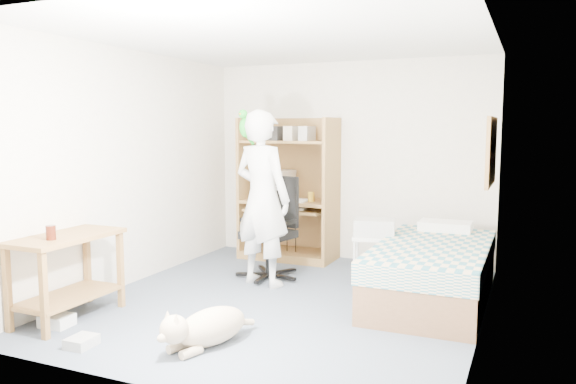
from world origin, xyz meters
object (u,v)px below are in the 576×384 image
Objects in this scene: computer_hutch at (290,195)px; office_chair at (272,242)px; bed at (433,271)px; dog at (206,327)px; printer_cart at (374,252)px; person at (262,198)px; side_desk at (67,264)px.

computer_hutch reaches higher than office_chair.
bed is at bearing -29.29° from computer_hutch.
printer_cart reaches higher than dog.
computer_hutch is at bearing 137.55° from printer_cart.
office_chair is at bearing 175.89° from printer_cart.
computer_hutch is 0.89× the size of bed.
dog is at bearing -119.80° from printer_cart.
office_chair is at bearing -78.56° from computer_hutch.
computer_hutch is 2.35m from bed.
person reaches higher than dog.
computer_hutch reaches higher than side_desk.
office_chair is 1.15m from printer_cart.
computer_hutch is at bearing 73.86° from side_desk.
office_chair is (-1.81, 0.17, 0.11)m from bed.
person is 3.49× the size of printer_cart.
office_chair is 1.24× the size of dog.
side_desk is (-2.85, -1.82, 0.21)m from bed.
computer_hutch reaches higher than bed.
bed is 1.82m from office_chair.
person reaches higher than printer_cart.
computer_hutch reaches higher than printer_cart.
computer_hutch is 1.61× the size of office_chair.
person is 1.33m from printer_cart.
bed is at bearing 32.50° from side_desk.
person reaches higher than side_desk.
computer_hutch is 1.06m from office_chair.
office_chair is at bearing 120.49° from dog.
side_desk is 0.54× the size of person.
office_chair reaches higher than printer_cart.
office_chair is at bearing -69.97° from person.
printer_cart is (0.74, 2.18, 0.20)m from dog.
dog is (1.45, -0.06, -0.34)m from side_desk.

